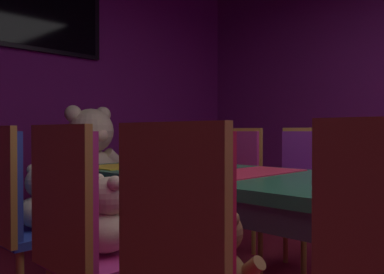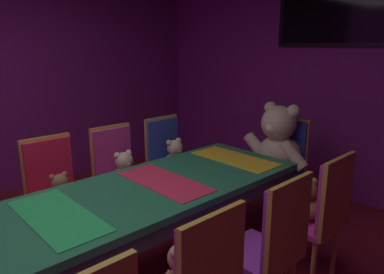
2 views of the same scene
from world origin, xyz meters
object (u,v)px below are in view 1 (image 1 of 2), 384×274
teddy_left_5 (43,201)px  teddy_left_4 (111,220)px  chair_left_3 (190,261)px  wall_tv (40,12)px  king_teddy_bear (92,158)px  chair_left_5 (14,206)px  teddy_right_5 (223,179)px  chair_right_5 (235,177)px  teddy_left_3 (222,258)px  chair_left_4 (79,226)px  throne_chair (80,177)px  chair_right_4 (303,183)px

teddy_left_5 → teddy_left_4: bearing=-89.4°
chair_left_3 → wall_tv: bearing=72.8°
teddy_left_4 → king_teddy_bear: 1.50m
chair_left_3 → chair_left_5: bearing=90.4°
teddy_right_5 → king_teddy_bear: king_teddy_bear is taller
chair_right_5 → wall_tv: 2.32m
teddy_left_4 → chair_right_5: (1.59, 0.61, -0.00)m
teddy_left_3 → chair_left_4: bearing=103.6°
chair_right_5 → throne_chair: bearing=-45.3°
chair_right_4 → throne_chair: (-0.87, 1.48, 0.00)m
chair_left_5 → king_teddy_bear: size_ratio=1.34×
teddy_right_5 → wall_tv: 2.27m
chair_left_3 → teddy_left_3: 0.14m
chair_left_5 → teddy_left_5: size_ratio=2.83×
chair_left_3 → teddy_right_5: 1.99m
chair_right_5 → throne_chair: size_ratio=1.00×
chair_left_3 → chair_right_4: (1.74, 0.60, 0.00)m
wall_tv → chair_right_5: bearing=-61.3°
chair_left_3 → teddy_left_5: bearing=83.4°
teddy_left_3 → chair_left_5: (-0.15, 1.20, 0.02)m
teddy_left_3 → chair_right_4: (1.59, 0.60, 0.02)m
teddy_left_3 → chair_left_4: (-0.14, 0.60, 0.02)m
teddy_left_4 → chair_right_4: size_ratio=0.35×
chair_left_3 → chair_right_5: bearing=34.8°
chair_left_3 → teddy_left_3: bearing=0.0°
teddy_right_5 → king_teddy_bear: (-0.72, 0.71, 0.16)m
teddy_left_3 → chair_left_5: bearing=97.1°
teddy_left_3 → chair_right_4: chair_right_4 is taller
chair_left_4 → teddy_right_5: bearing=20.9°
teddy_left_4 → chair_left_5: 0.62m
chair_right_4 → teddy_right_5: (-0.15, 0.60, -0.01)m
teddy_left_4 → throne_chair: bearing=64.1°
throne_chair → wall_tv: 1.62m
teddy_left_4 → teddy_left_5: size_ratio=0.99×
teddy_right_5 → king_teddy_bear: size_ratio=0.44×
wall_tv → king_teddy_bear: bearing=-90.0°
teddy_right_5 → throne_chair: 1.14m
teddy_left_5 → chair_right_4: bearing=-20.6°
chair_left_5 → king_teddy_bear: king_teddy_bear is taller
teddy_left_5 → throne_chair: size_ratio=0.35×
teddy_left_3 → chair_left_5: chair_left_5 is taller
chair_left_3 → throne_chair: 2.25m
chair_left_4 → teddy_left_4: (0.15, 0.00, 0.00)m
chair_left_4 → teddy_left_5: 0.62m
teddy_left_3 → teddy_right_5: teddy_right_5 is taller
chair_left_3 → chair_right_5: (1.73, 1.20, 0.00)m
teddy_right_5 → wall_tv: wall_tv is taller
teddy_left_5 → wall_tv: size_ratio=0.28×
chair_left_3 → wall_tv: size_ratio=0.80×
teddy_right_5 → chair_left_4: bearing=20.9°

